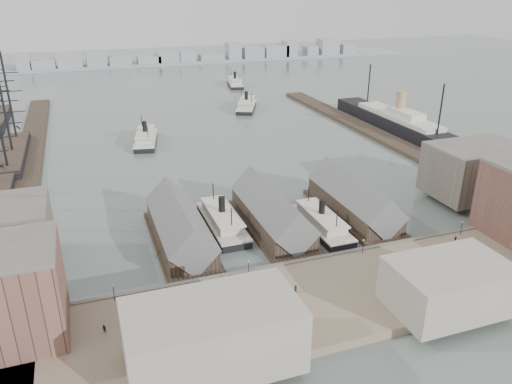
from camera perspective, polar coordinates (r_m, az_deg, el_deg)
name	(u,v)px	position (r m, az deg, el deg)	size (l,w,h in m)	color
ground	(296,257)	(127.94, 4.55, -7.42)	(900.00, 900.00, 0.00)	#505D58
quay	(333,297)	(112.37, 8.77, -11.78)	(180.00, 30.00, 2.00)	#786751
seawall	(304,263)	(123.31, 5.55, -8.10)	(180.00, 1.20, 2.30)	#59544C
west_wharf	(29,161)	(211.28, -24.52, 3.26)	(10.00, 220.00, 1.60)	#2D231C
east_wharf	(372,132)	(236.09, 13.15, 6.67)	(10.00, 180.00, 1.60)	#2D231C
ferry_shed_west	(180,228)	(133.14, -8.70, -4.08)	(14.00, 42.00, 12.60)	#2D231C
ferry_shed_center	(272,214)	(139.51, 1.81, -2.49)	(14.00, 42.00, 12.60)	#2D231C
ferry_shed_east	(354,201)	(150.17, 11.10, -1.02)	(14.00, 42.00, 12.60)	#2D231C
warehouse_east_back	(475,171)	(171.47, 23.78, 2.21)	(28.00, 20.00, 15.00)	#60564C
street_bldg_center	(449,286)	(111.24, 21.21, -9.94)	(24.00, 16.00, 10.00)	gray
street_bldg_west	(213,335)	(90.12, -4.94, -15.98)	(30.00, 16.00, 12.00)	gray
lamp_post_far_w	(113,290)	(110.80, -15.99, -10.73)	(0.44, 0.44, 3.92)	black
lamp_post_near_w	(248,265)	(115.15, -0.87, -8.35)	(0.44, 0.44, 3.92)	black
lamp_post_near_e	(363,244)	(126.67, 12.16, -5.80)	(0.44, 0.44, 3.92)	black
lamp_post_far_e	(462,225)	(143.62, 22.48, -3.54)	(0.44, 0.44, 3.92)	black
far_shore	(131,61)	(440.87, -14.09, 14.36)	(500.00, 40.00, 15.72)	gray
ferry_docked_west	(222,220)	(141.05, -3.88, -3.26)	(8.54, 28.46, 10.16)	black
ferry_docked_east	(321,222)	(141.41, 7.45, -3.40)	(8.08, 26.94, 9.62)	black
ferry_open_near	(146,138)	(220.95, -12.50, 6.06)	(14.24, 30.03, 10.32)	black
ferry_open_mid	(246,105)	(276.03, -1.11, 9.92)	(19.91, 30.11, 10.39)	black
ferry_open_far	(235,83)	(340.67, -2.41, 12.39)	(13.36, 29.17, 10.04)	black
sailing_ship_mid	(13,154)	(216.11, -26.02, 3.97)	(9.53, 55.05, 39.17)	black
ocean_steamer	(398,122)	(243.46, 15.95, 7.66)	(12.83, 93.73, 18.75)	black
horse_cart_left	(179,317)	(103.49, -8.74, -13.97)	(4.63, 1.51, 1.60)	black
horse_cart_center	(237,300)	(107.29, -2.22, -12.21)	(4.88, 2.63, 1.46)	black
horse_cart_right	(442,278)	(121.42, 20.53, -9.23)	(4.63, 1.67, 1.65)	black
pedestrian_0	(127,320)	(104.85, -14.54, -13.97)	(0.59, 0.43, 1.62)	black
pedestrian_1	(104,329)	(103.52, -16.95, -14.76)	(0.87, 0.68, 1.78)	black
pedestrian_2	(231,278)	(114.17, -2.93, -9.80)	(1.06, 0.61, 1.64)	black
pedestrian_3	(277,309)	(104.60, 2.41, -13.20)	(1.00, 0.42, 1.71)	black
pedestrian_4	(296,289)	(110.86, 4.54, -10.94)	(0.82, 0.53, 1.67)	black
pedestrian_5	(388,284)	(115.83, 14.80, -10.09)	(0.62, 0.45, 1.70)	black
pedestrian_6	(380,262)	(123.43, 13.93, -7.81)	(0.78, 0.61, 1.60)	black
pedestrian_7	(457,287)	(119.49, 21.96, -10.00)	(1.11, 0.64, 1.71)	black
pedestrian_8	(455,239)	(139.85, 21.83, -5.02)	(0.99, 0.41, 1.70)	black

